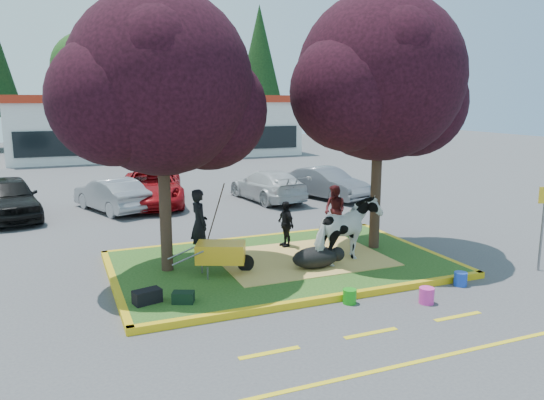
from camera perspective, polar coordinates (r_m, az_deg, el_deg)
name	(u,v)px	position (r m, az deg, el deg)	size (l,w,h in m)	color
ground	(281,267)	(13.60, 0.93, -7.18)	(90.00, 90.00, 0.00)	#424244
median_island	(281,264)	(13.58, 0.93, -6.88)	(8.00, 5.00, 0.15)	#1E4716
curb_near	(329,299)	(11.39, 6.13, -10.52)	(8.30, 0.16, 0.15)	gold
curb_far	(247,239)	(15.88, -2.74, -4.23)	(8.30, 0.16, 0.15)	gold
curb_left	(115,285)	(12.62, -16.56, -8.75)	(0.16, 5.30, 0.15)	gold
curb_right	(413,247)	(15.57, 14.92, -4.91)	(0.16, 5.30, 0.15)	gold
straw_bedding	(302,258)	(13.79, 3.24, -6.26)	(4.20, 3.00, 0.01)	#EAC460
tree_purple_left	(162,92)	(12.48, -11.78, 11.31)	(5.06, 4.20, 6.51)	black
tree_purple_right	(381,85)	(14.48, 11.63, 12.04)	(5.30, 4.40, 6.82)	black
fire_lane_stripe_a	(270,353)	(9.30, -0.27, -16.11)	(1.10, 0.12, 0.01)	yellow
fire_lane_stripe_b	(371,333)	(10.14, 10.59, -13.90)	(1.10, 0.12, 0.01)	yellow
fire_lane_stripe_c	(458,316)	(11.28, 19.36, -11.73)	(1.10, 0.12, 0.01)	yellow
fire_lane_long	(411,363)	(9.26, 14.77, -16.60)	(6.00, 0.10, 0.01)	yellow
retail_building	(157,125)	(40.54, -12.26, 7.91)	(20.40, 8.40, 4.40)	silver
treeline	(126,57)	(50.01, -15.44, 14.59)	(46.58, 7.80, 14.63)	black
cow	(347,231)	(13.30, 8.06, -3.36)	(0.88, 1.94, 1.64)	white
calf	(315,257)	(13.00, 4.70, -6.18)	(1.19, 0.68, 0.52)	black
handler	(199,223)	(13.80, -7.83, -2.50)	(0.65, 0.43, 1.79)	black
visitor_a	(335,210)	(16.05, 6.77, -1.09)	(0.73, 0.57, 1.51)	#441316
visitor_b	(286,224)	(14.68, 1.48, -2.59)	(0.76, 0.31, 1.29)	black
wheelbarrow	(221,253)	(12.48, -5.47, -5.66)	(1.99, 1.06, 0.76)	black
gear_bag_dark	(147,296)	(11.15, -13.28, -10.06)	(0.55, 0.30, 0.28)	black
gear_bag_green	(183,297)	(11.03, -9.53, -10.28)	(0.43, 0.27, 0.23)	black
sign_post	(543,216)	(14.55, 27.17, -1.56)	(0.31, 0.15, 2.27)	slate
bucket_green	(350,296)	(11.35, 8.35, -10.22)	(0.29, 0.29, 0.31)	#189817
bucket_pink	(427,296)	(11.69, 16.29, -9.84)	(0.32, 0.32, 0.34)	#E1329E
bucket_blue	(460,279)	(12.98, 19.61, -8.00)	(0.30, 0.30, 0.32)	#1740BD
car_black	(8,198)	(20.89, -26.49, 0.20)	(1.77, 4.41, 1.50)	black
car_silver	(111,195)	(20.89, -16.92, 0.56)	(1.34, 3.85, 1.27)	gray
car_red	(152,187)	(21.71, -12.74, 1.34)	(2.35, 5.09, 1.41)	maroon
car_white	(267,185)	(22.08, -0.50, 1.58)	(1.78, 4.38, 1.27)	silver
car_grey	(326,183)	(22.65, 5.81, 1.81)	(1.39, 3.98, 1.31)	slate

